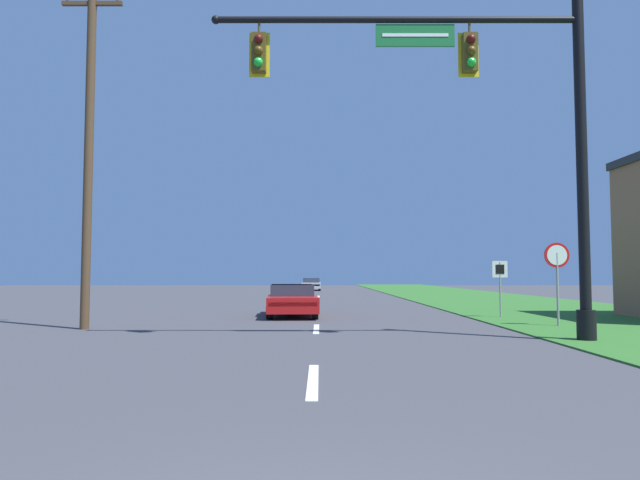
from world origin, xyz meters
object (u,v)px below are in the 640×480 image
Objects in this scene: car_ahead at (294,300)px; far_car at (313,284)px; route_sign_post at (502,276)px; signal_mast at (496,122)px; stop_sign at (559,265)px; utility_pole_near at (91,143)px.

car_ahead is 1.02× the size of far_car.
far_car is at bearing 101.79° from route_sign_post.
stop_sign is (2.98, 3.74, -3.39)m from signal_mast.
far_car is at bearing 101.68° from stop_sign.
signal_mast reaches higher than stop_sign.
far_car is at bearing 89.63° from car_ahead.
utility_pole_near is at bearing -137.72° from car_ahead.
signal_mast is 1.98× the size of far_car.
far_car is (0.22, 34.37, -0.00)m from car_ahead.
utility_pole_near reaches higher than stop_sign.
car_ahead and far_car have the same top height.
car_ahead is 2.34× the size of route_sign_post.
route_sign_post is at bearing 100.51° from stop_sign.
route_sign_post is (7.39, -35.42, 0.92)m from far_car.
far_car is 40.33m from utility_pole_near.
route_sign_post is 14.53m from utility_pole_near.
car_ahead is at bearing 122.57° from signal_mast.
route_sign_post is 0.19× the size of utility_pole_near.
route_sign_post is at bearing 17.37° from utility_pole_near.
signal_mast is 1.93× the size of car_ahead.
stop_sign is at bearing 51.41° from signal_mast.
signal_mast is 10.84m from car_ahead.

